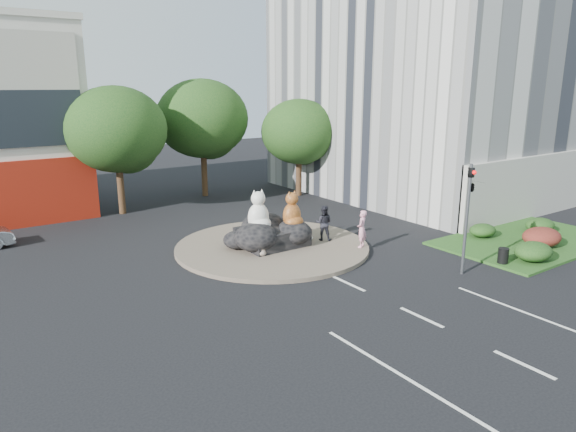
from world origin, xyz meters
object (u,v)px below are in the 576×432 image
kitten_white (309,234)px  pedestrian_pink (362,229)px  cat_white (258,210)px  kitten_calico (261,247)px  cat_tabby (292,209)px  pedestrian_dark (324,223)px  litter_bin (503,256)px

kitten_white → pedestrian_pink: pedestrian_pink is taller
cat_white → kitten_white: (2.87, -0.47, -1.61)m
kitten_calico → cat_white: bearing=90.3°
cat_white → pedestrian_pink: 5.35m
cat_tabby → pedestrian_pink: (2.62, -2.46, -0.91)m
pedestrian_pink → pedestrian_dark: (-0.83, 2.06, -0.02)m
kitten_white → litter_bin: 9.64m
cat_white → litter_bin: cat_white is taller
cat_white → cat_tabby: (1.72, -0.50, -0.09)m
cat_white → kitten_calico: (-0.59, -1.19, -1.56)m
pedestrian_pink → litter_bin: 6.78m
cat_tabby → pedestrian_dark: cat_tabby is taller
cat_white → cat_tabby: bearing=-10.1°
cat_tabby → pedestrian_pink: size_ratio=1.01×
cat_white → litter_bin: 11.95m
kitten_calico → litter_bin: kitten_calico is taller
cat_tabby → kitten_white: size_ratio=2.73×
pedestrian_pink → pedestrian_dark: 2.22m
pedestrian_pink → litter_bin: (3.94, -5.48, -0.68)m
kitten_calico → pedestrian_pink: (4.93, -1.77, 0.56)m
kitten_calico → kitten_white: 3.53m
cat_tabby → litter_bin: (6.56, -7.94, -1.59)m
kitten_calico → litter_bin: 11.46m
cat_white → pedestrian_pink: (4.34, -2.96, -1.00)m
kitten_white → pedestrian_pink: (1.47, -2.50, 0.61)m
pedestrian_dark → litter_bin: size_ratio=2.59×
kitten_white → pedestrian_pink: 2.96m
kitten_calico → pedestrian_pink: 5.27m
litter_bin → cat_tabby: bearing=129.6°
kitten_white → litter_bin: (5.41, -7.97, -0.07)m
kitten_calico → pedestrian_pink: pedestrian_pink is taller
kitten_calico → litter_bin: bearing=-12.6°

